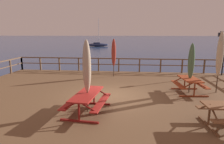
{
  "coord_description": "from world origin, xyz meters",
  "views": [
    {
      "loc": [
        1.05,
        -9.11,
        3.6
      ],
      "look_at": [
        0.0,
        0.95,
        1.6
      ],
      "focal_mm": 31.33,
      "sensor_mm": 36.0,
      "label": 1
    }
  ],
  "objects": [
    {
      "name": "wooden_deck",
      "position": [
        0.0,
        0.0,
        0.3
      ],
      "size": [
        16.58,
        12.65,
        0.6
      ],
      "primitive_type": "cube",
      "color": "brown",
      "rests_on": "ground"
    },
    {
      "name": "sailboat_distant",
      "position": [
        -8.73,
        45.64,
        0.51
      ],
      "size": [
        6.23,
        3.0,
        7.72
      ],
      "color": "navy",
      "rests_on": "ground"
    },
    {
      "name": "patio_umbrella_short_mid",
      "position": [
        -0.64,
        -2.03,
        2.38
      ],
      "size": [
        0.32,
        0.32,
        2.79
      ],
      "color": "#4C3828",
      "rests_on": "wooden_deck"
    },
    {
      "name": "picnic_table_back_left",
      "position": [
        3.98,
        0.91,
        1.15
      ],
      "size": [
        1.55,
        1.8,
        0.78
      ],
      "color": "#993819",
      "rests_on": "wooden_deck"
    },
    {
      "name": "picnic_table_mid_centre",
      "position": [
        -0.64,
        -2.1,
        1.17
      ],
      "size": [
        1.6,
        2.27,
        0.78
      ],
      "color": "maroon",
      "rests_on": "wooden_deck"
    },
    {
      "name": "lamp_post_hooked",
      "position": [
        7.41,
        5.54,
        2.71
      ],
      "size": [
        0.64,
        0.38,
        3.2
      ],
      "color": "black",
      "rests_on": "wooden_deck"
    },
    {
      "name": "patio_umbrella_tall_back_right",
      "position": [
        -0.24,
        4.45,
        2.28
      ],
      "size": [
        0.32,
        0.32,
        2.64
      ],
      "color": "#4C3828",
      "rests_on": "wooden_deck"
    },
    {
      "name": "railing_waterside_far",
      "position": [
        -0.0,
        6.18,
        1.34
      ],
      "size": [
        16.38,
        0.1,
        1.09
      ],
      "color": "brown",
      "rests_on": "wooden_deck"
    },
    {
      "name": "ground_plane",
      "position": [
        0.0,
        0.0,
        0.0
      ],
      "size": [
        600.0,
        600.0,
        0.0
      ],
      "primitive_type": "plane",
      "color": "navy"
    },
    {
      "name": "patio_umbrella_tall_front",
      "position": [
        4.01,
        0.98,
        2.21
      ],
      "size": [
        0.32,
        0.32,
        2.54
      ],
      "color": "#4C3828",
      "rests_on": "wooden_deck"
    },
    {
      "name": "patio_umbrella_short_back",
      "position": [
        5.4,
        1.1,
        2.59
      ],
      "size": [
        0.32,
        0.32,
        3.13
      ],
      "color": "#4C3828",
      "rests_on": "wooden_deck"
    }
  ]
}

